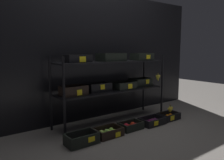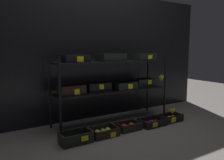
% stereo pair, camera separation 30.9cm
% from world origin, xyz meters
% --- Properties ---
extents(ground_plane, '(10.00, 10.00, 0.00)m').
position_xyz_m(ground_plane, '(0.00, 0.00, 0.00)').
color(ground_plane, '#605B56').
extents(storefront_wall, '(4.13, 0.12, 1.95)m').
position_xyz_m(storefront_wall, '(0.00, 0.41, 0.98)').
color(storefront_wall, black).
rests_on(storefront_wall, ground_plane).
extents(display_rack, '(1.85, 0.45, 1.03)m').
position_xyz_m(display_rack, '(-0.00, 0.00, 0.69)').
color(display_rack, black).
rests_on(display_rack, ground_plane).
extents(crate_ground_plum, '(0.37, 0.22, 0.13)m').
position_xyz_m(crate_ground_plum, '(-0.77, -0.44, 0.05)').
color(crate_ground_plum, black).
rests_on(crate_ground_plum, ground_plane).
extents(crate_ground_apple_green, '(0.34, 0.24, 0.11)m').
position_xyz_m(crate_ground_apple_green, '(-0.38, -0.42, 0.04)').
color(crate_ground_apple_green, black).
rests_on(crate_ground_apple_green, ground_plane).
extents(crate_ground_apple_red, '(0.32, 0.21, 0.10)m').
position_xyz_m(crate_ground_apple_red, '(0.01, -0.41, 0.04)').
color(crate_ground_apple_red, black).
rests_on(crate_ground_apple_red, ground_plane).
extents(crate_ground_right_plum, '(0.37, 0.24, 0.10)m').
position_xyz_m(crate_ground_right_plum, '(0.40, -0.44, 0.04)').
color(crate_ground_right_plum, black).
rests_on(crate_ground_right_plum, ground_plane).
extents(crate_ground_tangerine, '(0.33, 0.22, 0.11)m').
position_xyz_m(crate_ground_tangerine, '(0.78, -0.43, 0.04)').
color(crate_ground_tangerine, black).
rests_on(crate_ground_tangerine, ground_plane).
extents(banana_bunch_loose, '(0.14, 0.05, 0.12)m').
position_xyz_m(banana_bunch_loose, '(0.81, -0.44, 0.16)').
color(banana_bunch_loose, brown).
rests_on(banana_bunch_loose, crate_ground_tangerine).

